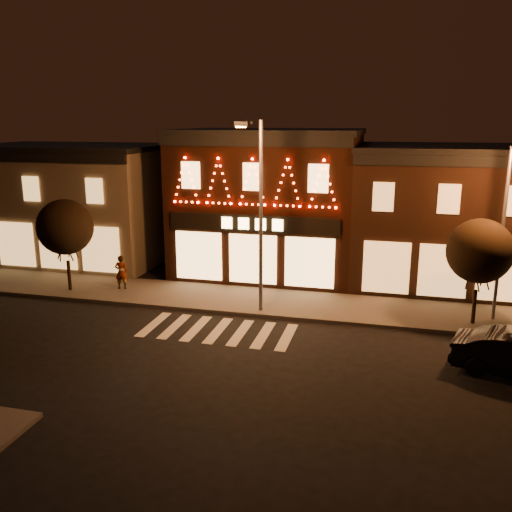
% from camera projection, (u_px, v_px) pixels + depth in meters
% --- Properties ---
extents(ground, '(120.00, 120.00, 0.00)m').
position_uv_depth(ground, '(184.00, 371.00, 19.64)').
color(ground, black).
rests_on(ground, ground).
extents(sidewalk_far, '(44.00, 4.00, 0.15)m').
position_uv_depth(sidewalk_far, '(282.00, 303.00, 26.67)').
color(sidewalk_far, '#47423D').
rests_on(sidewalk_far, ground).
extents(building_left, '(12.20, 8.28, 7.30)m').
position_uv_depth(building_left, '(73.00, 202.00, 35.00)').
color(building_left, '#756553').
rests_on(building_left, ground).
extents(building_pulp, '(10.20, 8.34, 8.30)m').
position_uv_depth(building_pulp, '(270.00, 202.00, 31.77)').
color(building_pulp, black).
rests_on(building_pulp, ground).
extents(building_right_a, '(9.20, 8.28, 7.50)m').
position_uv_depth(building_right_a, '(440.00, 215.00, 29.63)').
color(building_right_a, '#321B11').
rests_on(building_right_a, ground).
extents(streetlamp_mid, '(0.82, 1.98, 8.65)m').
position_uv_depth(streetlamp_mid, '(258.00, 203.00, 24.06)').
color(streetlamp_mid, '#59595E').
rests_on(streetlamp_mid, sidewalk_far).
extents(streetlamp_right, '(0.48, 1.73, 7.60)m').
position_uv_depth(streetlamp_right, '(505.00, 221.00, 23.10)').
color(streetlamp_right, '#59595E').
rests_on(streetlamp_right, sidewalk_far).
extents(tree_left, '(2.85, 2.85, 4.76)m').
position_uv_depth(tree_left, '(65.00, 227.00, 27.76)').
color(tree_left, black).
rests_on(tree_left, sidewalk_far).
extents(tree_right, '(2.77, 2.77, 4.63)m').
position_uv_depth(tree_right, '(480.00, 251.00, 23.06)').
color(tree_right, black).
rests_on(tree_right, sidewalk_far).
extents(pedestrian, '(0.73, 0.56, 1.80)m').
position_uv_depth(pedestrian, '(121.00, 272.00, 28.51)').
color(pedestrian, gray).
rests_on(pedestrian, sidewalk_far).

